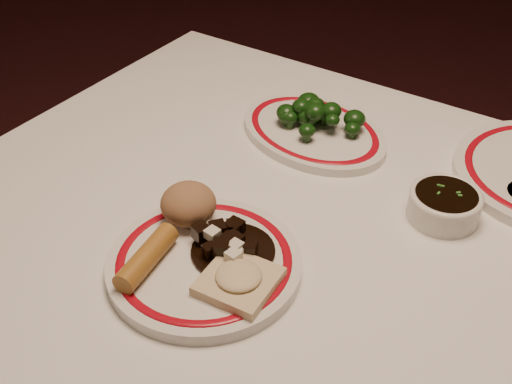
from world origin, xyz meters
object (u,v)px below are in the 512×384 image
object	(u,v)px
dining_table	(330,293)
main_plate	(204,264)
rice_mound	(188,204)
spring_roll	(147,257)
fried_wonton	(239,280)
soy_bowl	(444,206)
broccoli_pile	(314,113)
stirfry_heap	(229,244)
broccoli_plate	(313,132)

from	to	relation	value
dining_table	main_plate	xyz separation A→B (m)	(-0.12, -0.13, 0.10)
rice_mound	spring_roll	xyz separation A→B (m)	(0.01, -0.10, -0.01)
fried_wonton	soy_bowl	bearing A→B (deg)	61.67
rice_mound	spring_roll	size ratio (longest dim) A/B	0.71
spring_roll	fried_wonton	xyz separation A→B (m)	(0.12, 0.04, -0.00)
fried_wonton	broccoli_pile	bearing A→B (deg)	106.29
stirfry_heap	soy_bowl	world-z (taller)	stirfry_heap
fried_wonton	soy_bowl	size ratio (longest dim) A/B	0.93
broccoli_plate	spring_roll	bearing A→B (deg)	-91.54
main_plate	broccoli_plate	size ratio (longest dim) A/B	1.07
spring_roll	fried_wonton	distance (m)	0.12
dining_table	broccoli_pile	size ratio (longest dim) A/B	8.46
fried_wonton	broccoli_plate	size ratio (longest dim) A/B	0.30
main_plate	spring_roll	xyz separation A→B (m)	(-0.05, -0.05, 0.02)
rice_mound	soy_bowl	xyz separation A→B (m)	(0.28, 0.22, -0.02)
spring_roll	broccoli_pile	xyz separation A→B (m)	(0.01, 0.41, 0.01)
broccoli_pile	fried_wonton	bearing A→B (deg)	-73.71
main_plate	stirfry_heap	world-z (taller)	stirfry_heap
rice_mound	broccoli_plate	xyz separation A→B (m)	(0.02, 0.30, -0.04)
main_plate	stirfry_heap	distance (m)	0.04
fried_wonton	broccoli_pile	size ratio (longest dim) A/B	0.66
stirfry_heap	broccoli_plate	distance (m)	0.33
main_plate	broccoli_plate	world-z (taller)	main_plate
dining_table	stirfry_heap	xyz separation A→B (m)	(-0.10, -0.10, 0.12)
dining_table	soy_bowl	world-z (taller)	soy_bowl
soy_bowl	rice_mound	bearing A→B (deg)	-142.10
main_plate	spring_roll	distance (m)	0.07
broccoli_pile	spring_roll	bearing A→B (deg)	-90.73
broccoli_pile	soy_bowl	bearing A→B (deg)	-19.22
dining_table	fried_wonton	size ratio (longest dim) A/B	12.86
dining_table	broccoli_plate	bearing A→B (deg)	125.73
spring_roll	broccoli_plate	world-z (taller)	spring_roll
spring_roll	broccoli_plate	bearing A→B (deg)	79.70
broccoli_plate	soy_bowl	xyz separation A→B (m)	(0.26, -0.08, 0.01)
rice_mound	broccoli_pile	bearing A→B (deg)	86.65
dining_table	rice_mound	size ratio (longest dim) A/B	15.70
broccoli_pile	stirfry_heap	bearing A→B (deg)	-79.14
spring_roll	stirfry_heap	bearing A→B (deg)	40.83
fried_wonton	soy_bowl	xyz separation A→B (m)	(0.15, 0.29, -0.01)
main_plate	fried_wonton	size ratio (longest dim) A/B	3.52
main_plate	fried_wonton	world-z (taller)	fried_wonton
rice_mound	fried_wonton	size ratio (longest dim) A/B	0.82
main_plate	broccoli_plate	xyz separation A→B (m)	(-0.04, 0.36, -0.00)
dining_table	fried_wonton	world-z (taller)	fried_wonton
fried_wonton	stirfry_heap	world-z (taller)	stirfry_heap
main_plate	soy_bowl	distance (m)	0.35
broccoli_pile	dining_table	bearing A→B (deg)	-54.30
fried_wonton	soy_bowl	world-z (taller)	same
dining_table	rice_mound	bearing A→B (deg)	-156.12
rice_mound	fried_wonton	world-z (taller)	rice_mound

